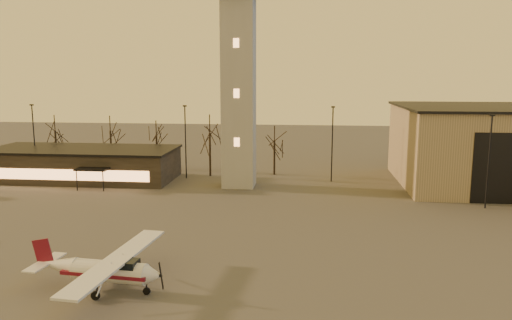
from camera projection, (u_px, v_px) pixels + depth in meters
The scene contains 6 objects.
ground at pixel (181, 279), 35.33m from camera, with size 220.00×220.00×0.00m, color #3B3937.
control_tower at pixel (239, 58), 61.96m from camera, with size 6.80×6.80×32.60m.
terminal at pixel (83, 164), 68.59m from camera, with size 25.40×12.20×4.30m.
light_poles at pixel (244, 144), 64.74m from camera, with size 58.50×12.25×10.14m.
tree_row at pixel (156, 131), 74.12m from camera, with size 37.20×9.20×8.80m.
cessna_front at pixel (112, 275), 33.04m from camera, with size 9.78×12.33×3.39m.
Camera 1 is at (8.83, -32.64, 14.29)m, focal length 35.00 mm.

